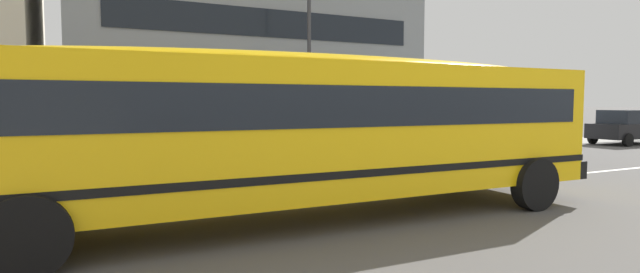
% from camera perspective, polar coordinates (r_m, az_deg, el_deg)
% --- Properties ---
extents(ground_plane, '(400.00, 400.00, 0.00)m').
position_cam_1_polar(ground_plane, '(9.16, -27.90, -9.13)').
color(ground_plane, '#54514F').
extents(sidewalk_far, '(120.00, 3.00, 0.01)m').
position_cam_1_polar(sidewalk_far, '(16.98, -27.34, -3.21)').
color(sidewalk_far, gray).
rests_on(sidewalk_far, ground_plane).
extents(lane_centreline, '(110.00, 0.16, 0.01)m').
position_cam_1_polar(lane_centreline, '(9.16, -27.90, -9.11)').
color(lane_centreline, silver).
rests_on(lane_centreline, ground_plane).
extents(school_bus, '(12.58, 3.05, 2.81)m').
position_cam_1_polar(school_bus, '(8.23, -2.86, 1.63)').
color(school_bus, yellow).
rests_on(school_bus, ground_plane).
extents(parked_car_teal_past_driveway, '(3.97, 2.03, 1.64)m').
position_cam_1_polar(parked_car_teal_past_driveway, '(18.27, 11.46, 0.28)').
color(parked_car_teal_past_driveway, '#195B66').
rests_on(parked_car_teal_past_driveway, ground_plane).
extents(parked_car_black_by_entrance, '(3.94, 1.95, 1.64)m').
position_cam_1_polar(parked_car_black_by_entrance, '(27.66, 32.16, 0.98)').
color(parked_car_black_by_entrance, black).
rests_on(parked_car_black_by_entrance, ground_plane).
extents(street_lamp, '(0.44, 0.44, 6.80)m').
position_cam_1_polar(street_lamp, '(18.04, -1.28, 11.36)').
color(street_lamp, '#38383D').
rests_on(street_lamp, ground_plane).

